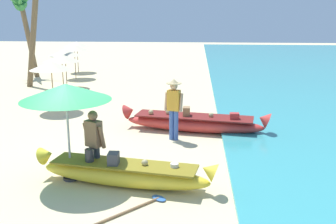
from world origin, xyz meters
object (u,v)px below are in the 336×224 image
object	(u,v)px
patio_umbrella_large	(66,93)
person_vendor_hatted	(174,105)
person_tourist_customer	(94,141)
paddle	(136,208)
palm_tree_leaning_seaward	(21,7)
boat_yellow_foreground	(124,173)
boat_red_midground	(194,123)

from	to	relation	value
patio_umbrella_large	person_vendor_hatted	bearing A→B (deg)	54.27
person_tourist_customer	paddle	size ratio (longest dim) A/B	1.06
palm_tree_leaning_seaward	person_tourist_customer	bearing A→B (deg)	-61.51
boat_yellow_foreground	paddle	size ratio (longest dim) A/B	2.73
person_vendor_hatted	person_tourist_customer	xyz separation A→B (m)	(-1.63, -2.95, -0.16)
boat_yellow_foreground	person_tourist_customer	distance (m)	1.00
patio_umbrella_large	palm_tree_leaning_seaward	xyz separation A→B (m)	(-7.02, 14.04, 1.89)
person_vendor_hatted	boat_red_midground	bearing A→B (deg)	56.00
boat_red_midground	paddle	bearing A→B (deg)	-101.78
boat_yellow_foreground	paddle	world-z (taller)	boat_yellow_foreground
boat_yellow_foreground	palm_tree_leaning_seaward	bearing A→B (deg)	120.13
palm_tree_leaning_seaward	boat_red_midground	bearing A→B (deg)	-45.95
patio_umbrella_large	paddle	bearing A→B (deg)	-37.74
patio_umbrella_large	paddle	distance (m)	2.92
person_tourist_customer	palm_tree_leaning_seaward	xyz separation A→B (m)	(-7.57, 13.95, 3.01)
paddle	boat_yellow_foreground	bearing A→B (deg)	111.46
boat_red_midground	person_tourist_customer	world-z (taller)	person_tourist_customer
boat_red_midground	patio_umbrella_large	world-z (taller)	patio_umbrella_large
boat_red_midground	palm_tree_leaning_seaward	bearing A→B (deg)	134.05
person_vendor_hatted	patio_umbrella_large	size ratio (longest dim) A/B	0.83
patio_umbrella_large	boat_red_midground	bearing A→B (deg)	54.65
person_vendor_hatted	paddle	distance (m)	4.49
boat_yellow_foreground	palm_tree_leaning_seaward	xyz separation A→B (m)	(-8.29, 14.29, 3.62)
patio_umbrella_large	paddle	size ratio (longest dim) A/B	1.46
person_vendor_hatted	person_tourist_customer	world-z (taller)	person_vendor_hatted
boat_red_midground	person_vendor_hatted	size ratio (longest dim) A/B	2.59
boat_red_midground	palm_tree_leaning_seaward	distance (m)	14.55
patio_umbrella_large	paddle	xyz separation A→B (m)	(1.69, -1.30, -2.00)
person_vendor_hatted	patio_umbrella_large	xyz separation A→B (m)	(-2.18, -3.03, 0.96)
person_tourist_customer	patio_umbrella_large	size ratio (longest dim) A/B	0.72
person_tourist_customer	boat_yellow_foreground	bearing A→B (deg)	-24.93
palm_tree_leaning_seaward	patio_umbrella_large	bearing A→B (deg)	-63.42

